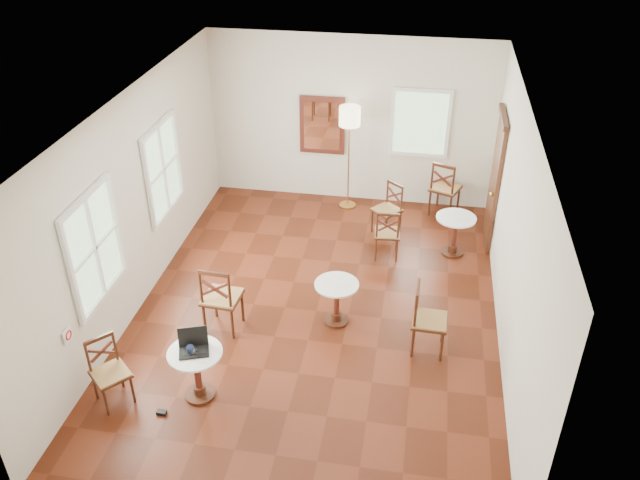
# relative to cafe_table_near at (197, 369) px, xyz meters

# --- Properties ---
(ground) EXTENTS (7.00, 7.00, 0.00)m
(ground) POSITION_rel_cafe_table_near_xyz_m (1.10, 1.84, -0.42)
(ground) COLOR #551E0E
(ground) RESTS_ON ground
(room_shell) EXTENTS (5.02, 7.02, 3.01)m
(room_shell) POSITION_rel_cafe_table_near_xyz_m (1.04, 2.12, 1.47)
(room_shell) COLOR silver
(room_shell) RESTS_ON ground
(cafe_table_near) EXTENTS (0.64, 0.64, 0.68)m
(cafe_table_near) POSITION_rel_cafe_table_near_xyz_m (0.00, 0.00, 0.00)
(cafe_table_near) COLOR #431F10
(cafe_table_near) RESTS_ON ground
(cafe_table_mid) EXTENTS (0.60, 0.60, 0.64)m
(cafe_table_mid) POSITION_rel_cafe_table_near_xyz_m (1.40, 1.67, -0.03)
(cafe_table_mid) COLOR #431F10
(cafe_table_mid) RESTS_ON ground
(cafe_table_back) EXTENTS (0.63, 0.63, 0.66)m
(cafe_table_back) POSITION_rel_cafe_table_near_xyz_m (2.99, 3.71, -0.01)
(cafe_table_back) COLOR #431F10
(cafe_table_back) RESTS_ON ground
(chair_near_a) EXTENTS (0.51, 0.51, 1.04)m
(chair_near_a) POSITION_rel_cafe_table_near_xyz_m (-0.08, 1.26, 0.10)
(chair_near_a) COLOR #431F10
(chair_near_a) RESTS_ON ground
(chair_near_b) EXTENTS (0.56, 0.56, 0.87)m
(chair_near_b) POSITION_rel_cafe_table_near_xyz_m (-0.98, -0.23, 0.01)
(chair_near_b) COLOR #431F10
(chair_near_b) RESTS_ON ground
(chair_mid_a) EXTENTS (0.43, 0.43, 0.87)m
(chair_mid_a) POSITION_rel_cafe_table_near_xyz_m (1.94, 3.43, 0.01)
(chair_mid_a) COLOR #431F10
(chair_mid_a) RESTS_ON ground
(chair_mid_b) EXTENTS (0.46, 0.46, 0.97)m
(chair_mid_b) POSITION_rel_cafe_table_near_xyz_m (2.63, 1.30, 0.07)
(chair_mid_b) COLOR #431F10
(chair_mid_b) RESTS_ON ground
(chair_back_a) EXTENTS (0.61, 0.61, 1.02)m
(chair_back_a) POSITION_rel_cafe_table_near_xyz_m (2.82, 5.00, 0.09)
(chair_back_a) COLOR #431F10
(chair_back_a) RESTS_ON ground
(chair_back_b) EXTENTS (0.57, 0.57, 0.88)m
(chair_back_b) POSITION_rel_cafe_table_near_xyz_m (1.89, 4.20, 0.02)
(chair_back_b) COLOR #431F10
(chair_back_b) RESTS_ON ground
(floor_lamp) EXTENTS (0.37, 0.37, 1.88)m
(floor_lamp) POSITION_rel_cafe_table_near_xyz_m (1.12, 4.99, 1.18)
(floor_lamp) COLOR #BF8C3F
(floor_lamp) RESTS_ON ground
(laptop) EXTENTS (0.42, 0.38, 0.24)m
(laptop) POSITION_rel_cafe_table_near_xyz_m (-0.02, 0.05, 0.32)
(laptop) COLOR black
(laptop) RESTS_ON cafe_table_near
(mouse) EXTENTS (0.11, 0.08, 0.04)m
(mouse) POSITION_rel_cafe_table_near_xyz_m (0.04, 0.18, 0.28)
(mouse) COLOR black
(mouse) RESTS_ON cafe_table_near
(navy_mug) EXTENTS (0.12, 0.08, 0.10)m
(navy_mug) POSITION_rel_cafe_table_near_xyz_m (-0.04, -0.02, 0.31)
(navy_mug) COLOR black
(navy_mug) RESTS_ON cafe_table_near
(water_glass) EXTENTS (0.07, 0.07, 0.11)m
(water_glass) POSITION_rel_cafe_table_near_xyz_m (0.04, -0.09, 0.31)
(water_glass) COLOR white
(water_glass) RESTS_ON cafe_table_near
(power_adapter) EXTENTS (0.11, 0.07, 0.05)m
(power_adapter) POSITION_rel_cafe_table_near_xyz_m (-0.34, -0.37, -0.40)
(power_adapter) COLOR black
(power_adapter) RESTS_ON ground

